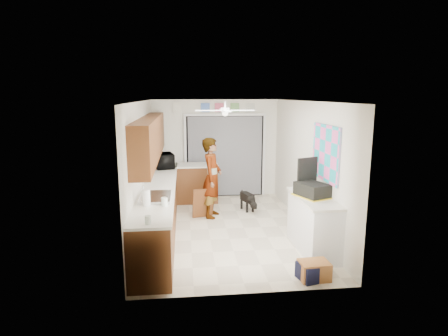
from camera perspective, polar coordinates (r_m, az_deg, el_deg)
name	(u,v)px	position (r m, az deg, el deg)	size (l,w,h in m)	color
floor	(226,228)	(7.55, 0.33, -9.19)	(5.00, 5.00, 0.00)	beige
ceiling	(226,101)	(7.08, 0.35, 10.15)	(5.00, 5.00, 0.00)	white
wall_back	(215,149)	(9.66, -1.34, 2.98)	(3.20, 3.20, 0.00)	white
wall_front	(248,204)	(4.80, 3.74, -5.48)	(3.20, 3.20, 0.00)	white
wall_left	(142,169)	(7.21, -12.40, -0.10)	(5.00, 5.00, 0.00)	white
wall_right	(307,165)	(7.56, 12.48, 0.41)	(5.00, 5.00, 0.00)	white
left_base_cabinets	(159,209)	(7.38, -9.81, -6.15)	(0.60, 4.80, 0.90)	brown
left_countertop	(159,185)	(7.25, -9.85, -2.60)	(0.62, 4.80, 0.04)	white
upper_cabinets	(150,138)	(7.31, -11.16, 4.47)	(0.32, 4.00, 0.80)	brown
sink_basin	(155,198)	(6.28, -10.42, -4.45)	(0.50, 0.76, 0.06)	silver
faucet	(143,192)	(6.27, -12.18, -3.64)	(0.03, 0.03, 0.22)	silver
peninsula_base	(197,184)	(9.30, -4.13, -2.40)	(1.00, 0.60, 0.90)	brown
peninsula_top	(197,165)	(9.20, -4.17, 0.44)	(1.04, 0.64, 0.04)	white
back_opening_recess	(225,156)	(9.69, 0.15, 1.80)	(2.00, 0.06, 2.10)	black
curtain_panel	(225,156)	(9.65, 0.18, 1.76)	(1.90, 0.03, 2.05)	gray
door_trim_left	(185,157)	(9.60, -5.89, 1.66)	(0.06, 0.04, 2.10)	white
door_trim_right	(264,156)	(9.82, 6.10, 1.87)	(0.06, 0.04, 2.10)	white
door_trim_head	(225,115)	(9.54, 0.18, 8.12)	(2.10, 0.04, 0.06)	white
header_frame_1	(205,108)	(9.52, -2.87, 9.19)	(0.22, 0.02, 0.22)	#4E75D1
header_frame_2	(219,107)	(9.55, -0.75, 9.21)	(0.22, 0.02, 0.22)	#D85172
header_frame_3	(235,107)	(9.60, 1.66, 9.21)	(0.22, 0.02, 0.22)	#6EA35D
header_frame_4	(250,107)	(9.66, 4.04, 9.20)	(0.22, 0.02, 0.22)	beige
route66_sign	(177,108)	(9.51, -7.14, 9.11)	(0.22, 0.02, 0.26)	silver
right_counter_base	(313,225)	(6.59, 13.44, -8.43)	(0.50, 1.40, 0.90)	white
right_counter_top	(314,198)	(6.44, 13.54, -4.50)	(0.54, 1.44, 0.04)	white
abstract_painting	(326,153)	(6.56, 15.23, 2.22)	(0.03, 1.15, 0.95)	#FC5CB1
ceiling_fan	(225,110)	(7.28, 0.17, 8.76)	(1.14, 1.14, 0.24)	white
microwave	(164,161)	(8.80, -9.13, 1.10)	(0.61, 0.41, 0.34)	black
jar_a	(164,202)	(5.81, -9.06, -5.13)	(0.10, 0.10, 0.14)	silver
jar_b	(148,220)	(5.08, -11.53, -7.75)	(0.08, 0.08, 0.12)	silver
paper_towel_roll	(146,198)	(5.87, -11.75, -4.45)	(0.12, 0.12, 0.26)	white
suitcase	(312,190)	(6.44, 13.30, -3.26)	(0.40, 0.53, 0.23)	black
suitcase_rim	(312,196)	(6.47, 13.25, -4.20)	(0.44, 0.58, 0.02)	yellow
suitcase_lid	(307,172)	(6.66, 12.57, -0.56)	(0.42, 0.03, 0.50)	black
cardboard_box	(314,270)	(5.74, 13.54, -14.92)	(0.42, 0.32, 0.26)	#C7783E
navy_crate	(313,271)	(5.74, 13.35, -15.05)	(0.39, 0.33, 0.24)	black
cabinet_door_panel	(203,203)	(8.06, -3.22, -5.37)	(0.45, 0.03, 0.67)	brown
man	(212,178)	(8.03, -1.85, -1.50)	(0.63, 0.41, 1.73)	white
dog	(247,201)	(8.62, 3.55, -5.00)	(0.25, 0.58, 0.46)	black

